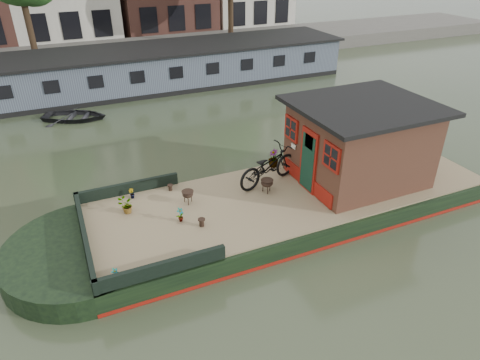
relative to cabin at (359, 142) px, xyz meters
name	(u,v)px	position (x,y,z in m)	size (l,w,h in m)	color
ground	(292,210)	(-2.19, 0.00, -1.88)	(120.00, 120.00, 0.00)	#293723
houseboat_hull	(253,213)	(-3.52, 0.00, -1.60)	(14.01, 4.02, 0.60)	black
houseboat_deck	(294,193)	(-2.19, 0.00, -1.25)	(11.80, 3.80, 0.05)	#7C664C
bow_bulwark	(120,228)	(-7.25, 0.00, -1.05)	(3.00, 4.00, 0.35)	black
cabin	(359,142)	(0.00, 0.00, 0.00)	(4.00, 3.50, 2.42)	#341B14
bicycle	(268,166)	(-2.65, 0.81, -0.65)	(0.77, 2.20, 1.16)	black
potted_plant_a	(180,215)	(-5.70, -0.09, -1.02)	(0.22, 0.15, 0.41)	#975F2B
potted_plant_b	(132,194)	(-6.64, 1.61, -1.08)	(0.16, 0.13, 0.29)	brown
potted_plant_c	(126,206)	(-6.92, 0.88, -1.00)	(0.41, 0.35, 0.45)	#9C4A2D
potted_plant_d	(273,158)	(-1.99, 1.70, -0.92)	(0.34, 0.34, 0.61)	brown
potted_plant_e	(115,275)	(-7.66, -1.70, -1.06)	(0.18, 0.12, 0.34)	brown
brazier_front	(267,186)	(-2.92, 0.32, -1.02)	(0.39, 0.39, 0.42)	black
brazier_rear	(188,197)	(-5.23, 0.69, -1.03)	(0.36, 0.36, 0.39)	black
bollard_port	(170,188)	(-5.50, 1.58, -1.13)	(0.16, 0.16, 0.19)	black
bollard_stbd	(202,222)	(-5.26, -0.52, -1.12)	(0.19, 0.19, 0.22)	black
dinghy	(74,113)	(-7.49, 10.55, -1.58)	(2.04, 2.86, 0.59)	black
far_houseboat	(166,68)	(-2.19, 14.00, -0.91)	(20.40, 4.40, 2.11)	#4B5864
quay	(141,52)	(-2.19, 20.50, -1.43)	(60.00, 6.00, 0.90)	#47443F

